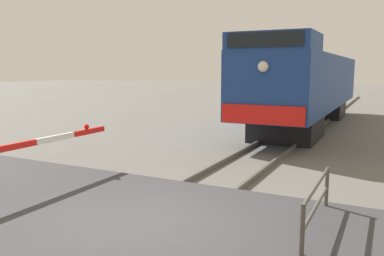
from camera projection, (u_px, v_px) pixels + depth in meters
The scene contains 6 objects.
ground_plane at pixel (147, 230), 7.19m from camera, with size 160.00×160.00×0.00m, color #605E59.
rail_track_left at pixel (115, 219), 7.50m from camera, with size 0.08×80.00×0.15m, color #59544C.
rail_track_right at pixel (182, 233), 6.86m from camera, with size 0.08×80.00×0.15m, color #59544C.
road_surface at pixel (147, 226), 7.18m from camera, with size 36.00×5.24×0.15m, color #38383A.
locomotive at pixel (308, 85), 19.96m from camera, with size 3.01×16.22×4.16m.
guard_railing at pixel (316, 201), 6.88m from camera, with size 0.08×2.51×0.95m.
Camera 1 is at (3.81, -5.74, 2.88)m, focal length 36.97 mm.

